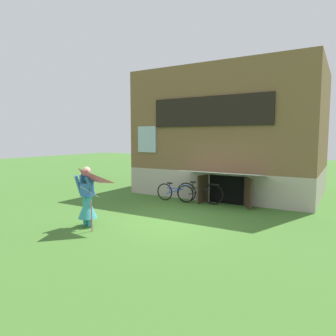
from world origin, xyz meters
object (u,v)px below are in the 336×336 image
(person, at_px, (87,201))
(kite, at_px, (78,184))
(bicycle_blue, at_px, (175,192))
(bicycle_black, at_px, (199,193))

(person, height_order, kite, person)
(kite, distance_m, bicycle_blue, 4.78)
(kite, bearing_deg, bicycle_black, 76.65)
(person, relative_size, kite, 1.09)
(person, bearing_deg, bicycle_blue, 79.62)
(person, xyz_separation_m, bicycle_black, (1.45, 4.25, -0.31))
(person, distance_m, kite, 0.87)
(kite, xyz_separation_m, bicycle_black, (1.15, 4.84, -0.88))
(bicycle_black, distance_m, bicycle_blue, 0.98)
(person, relative_size, bicycle_blue, 1.05)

